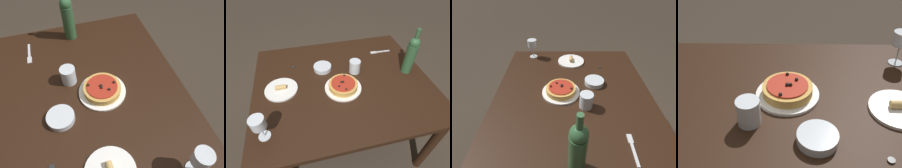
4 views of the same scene
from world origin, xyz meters
TOP-DOWN VIEW (x-y plane):
  - ground_plane at (0.00, 0.00)m, footprint 14.00×14.00m
  - dining_table at (0.00, 0.00)m, footprint 1.24×1.04m
  - dinner_plate at (-0.02, -0.08)m, footprint 0.25×0.25m
  - pizza at (-0.02, -0.08)m, footprint 0.20×0.20m
  - wine_glass at (-0.52, -0.33)m, footprint 0.08×0.08m
  - wine_bottle at (0.49, -0.01)m, footprint 0.07×0.07m
  - water_cup at (0.11, 0.07)m, footprint 0.08×0.08m
  - side_bowl at (-0.12, 0.15)m, footprint 0.14×0.14m
  - fork at (0.40, 0.27)m, footprint 0.17×0.03m
  - side_plate at (-0.43, 0.00)m, footprint 0.22×0.22m
  - bottle_cap at (-0.33, 0.23)m, footprint 0.02×0.02m

SIDE VIEW (x-z plane):
  - ground_plane at x=0.00m, z-range 0.00..0.00m
  - dining_table at x=0.00m, z-range 0.27..0.98m
  - fork at x=0.40m, z-range 0.71..0.71m
  - bottle_cap at x=-0.33m, z-range 0.71..0.71m
  - dinner_plate at x=-0.02m, z-range 0.71..0.72m
  - side_plate at x=-0.43m, z-range 0.70..0.74m
  - side_bowl at x=-0.12m, z-range 0.71..0.74m
  - pizza at x=-0.02m, z-range 0.71..0.77m
  - water_cup at x=0.11m, z-range 0.71..0.81m
  - wine_glass at x=-0.52m, z-range 0.75..0.91m
  - wine_bottle at x=0.49m, z-range 0.69..1.03m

